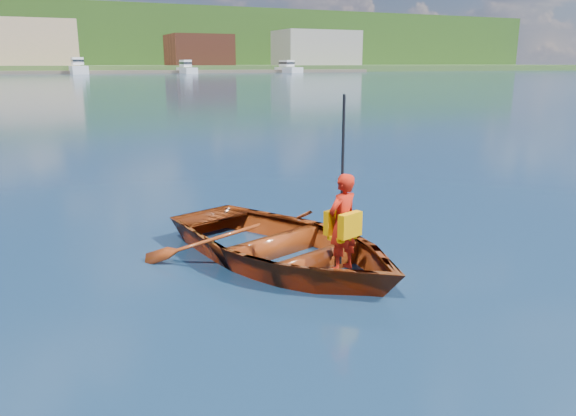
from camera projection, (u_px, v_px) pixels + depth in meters
ground at (285, 244)px, 8.26m from camera, size 600.00×600.00×0.00m
rowboat at (283, 244)px, 7.44m from camera, size 3.87×4.54×0.80m
child_paddler at (343, 222)px, 6.80m from camera, size 0.51×0.43×2.12m
shoreline at (33, 42)px, 214.39m from camera, size 400.00×140.00×22.00m
dock at (88, 72)px, 143.07m from camera, size 160.02×11.13×0.80m
waterfront_buildings at (5, 43)px, 148.78m from camera, size 202.00×16.00×14.00m
marina_yachts at (16, 69)px, 132.15m from camera, size 147.73×12.95×4.24m
hillside_trees at (87, 20)px, 228.34m from camera, size 269.67×83.83×26.37m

